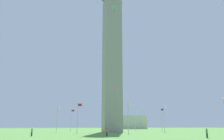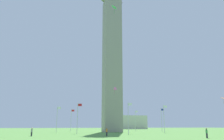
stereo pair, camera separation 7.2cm
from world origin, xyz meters
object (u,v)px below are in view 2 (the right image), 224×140
(person_green_shirt, at_px, (207,133))
(kite_green_diamond, at_px, (114,8))
(person_gray_shirt, at_px, (32,132))
(kite_pink_delta, at_px, (114,89))
(flagpole_sw, at_px, (78,117))
(obelisk_monument, at_px, (112,54))
(flagpole_nw, at_px, (164,117))
(flagpole_se, at_px, (71,119))
(flagpole_s, at_px, (57,118))
(flagpole_e, at_px, (102,120))
(kite_orange_diamond, at_px, (223,98))
(distant_building, at_px, (129,122))
(person_orange_shirt, at_px, (107,132))
(flagpole_w, at_px, (128,116))
(flagpole_n, at_px, (162,119))
(flagpole_ne, at_px, (136,120))

(person_green_shirt, height_order, kite_green_diamond, kite_green_diamond)
(person_gray_shirt, relative_size, kite_pink_delta, 0.92)
(flagpole_sw, bearing_deg, obelisk_monument, 45.14)
(flagpole_sw, relative_size, flagpole_nw, 1.00)
(flagpole_se, relative_size, flagpole_s, 1.00)
(flagpole_se, xyz_separation_m, kite_green_diamond, (3.34, -50.24, 17.93))
(flagpole_e, xyz_separation_m, flagpole_nw, (12.23, -29.53, 0.00))
(flagpole_se, distance_m, flagpole_sw, 24.46)
(flagpole_e, bearing_deg, kite_orange_diamond, -57.24)
(obelisk_monument, relative_size, distant_building, 2.63)
(flagpole_e, relative_size, kite_orange_diamond, 4.70)
(kite_orange_diamond, bearing_deg, kite_pink_delta, 164.78)
(person_gray_shirt, bearing_deg, flagpole_e, -6.50)
(flagpole_s, xyz_separation_m, person_orange_shirt, (9.48, -27.49, -3.47))
(flagpole_se, bearing_deg, person_gray_shirt, -105.31)
(flagpole_e, height_order, flagpole_w, same)
(person_green_shirt, height_order, distant_building, distant_building)
(flagpole_s, distance_m, person_orange_shirt, 29.28)
(flagpole_n, xyz_separation_m, kite_pink_delta, (-20.06, -13.89, 7.32))
(flagpole_sw, bearing_deg, kite_orange_diamond, -13.90)
(flagpole_ne, distance_m, kite_green_diamond, 57.37)
(flagpole_n, distance_m, kite_orange_diamond, 23.23)
(obelisk_monument, relative_size, flagpole_e, 6.72)
(person_green_shirt, bearing_deg, person_orange_shirt, 30.12)
(person_orange_shirt, height_order, kite_green_diamond, kite_green_diamond)
(flagpole_w, bearing_deg, person_green_shirt, -72.00)
(flagpole_sw, relative_size, kite_green_diamond, 5.26)
(flagpole_n, xyz_separation_m, flagpole_nw, (-5.07, -12.23, 0.00))
(flagpole_ne, bearing_deg, kite_green_diamond, -112.80)
(obelisk_monument, relative_size, person_green_shirt, 31.92)
(flagpole_n, bearing_deg, person_gray_shirt, -148.38)
(flagpole_nw, bearing_deg, flagpole_n, 67.50)
(flagpole_e, bearing_deg, distant_building, 60.43)
(distant_building, bearing_deg, kite_green_diamond, -108.95)
(flagpole_sw, distance_m, distant_building, 83.62)
(obelisk_monument, height_order, flagpole_e, obelisk_monument)
(flagpole_ne, bearing_deg, flagpole_se, 180.00)
(person_orange_shirt, bearing_deg, kite_orange_diamond, -43.69)
(kite_green_diamond, bearing_deg, distant_building, 71.05)
(obelisk_monument, distance_m, flagpole_sw, 27.84)
(flagpole_n, relative_size, person_orange_shirt, 4.76)
(flagpole_nw, bearing_deg, obelisk_monument, 135.14)
(kite_orange_diamond, bearing_deg, person_gray_shirt, -176.45)
(flagpole_w, distance_m, flagpole_nw, 13.24)
(flagpole_s, height_order, person_gray_shirt, flagpole_s)
(flagpole_sw, bearing_deg, person_gray_shirt, -129.57)
(flagpole_e, bearing_deg, flagpole_nw, -67.50)
(kite_green_diamond, bearing_deg, flagpole_s, 102.48)
(obelisk_monument, relative_size, flagpole_ne, 6.72)
(kite_orange_diamond, relative_size, distant_building, 0.08)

